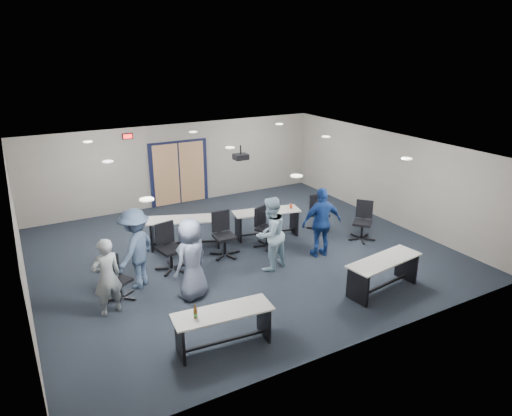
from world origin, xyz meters
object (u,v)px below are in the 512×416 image
chair_back_c (267,228)px  person_back (136,249)px  person_gray (107,277)px  table_back_left (185,228)px  chair_back_a (171,248)px  person_navy (322,222)px  person_lightblue (270,234)px  chair_back_d (320,213)px  chair_loose_left (119,279)px  table_back_right (267,219)px  person_plaid (191,259)px  table_front_right (384,269)px  chair_back_b (225,235)px  chair_loose_right (363,221)px  table_front_left (223,322)px

chair_back_c → person_back: 3.63m
person_gray → table_back_left: bearing=-149.3°
chair_back_a → person_navy: 3.78m
person_lightblue → person_back: size_ratio=0.98×
chair_back_d → person_back: bearing=-167.9°
chair_back_a → chair_loose_left: chair_back_a is taller
table_back_left → person_lightblue: (1.33, -2.19, 0.36)m
table_back_right → chair_back_c: size_ratio=1.79×
person_plaid → person_lightblue: person_lightblue is taller
chair_back_a → person_lightblue: 2.38m
person_navy → person_back: person_back is taller
table_front_right → person_plaid: size_ratio=1.08×
chair_back_c → table_back_left: bearing=127.8°
table_front_right → person_navy: person_navy is taller
chair_back_b → person_back: person_back is taller
person_back → chair_back_a: bearing=160.0°
chair_loose_left → person_navy: bearing=-33.8°
chair_back_a → person_plaid: size_ratio=0.65×
table_back_left → chair_back_a: chair_back_a is taller
table_back_right → person_gray: size_ratio=1.20×
table_back_left → table_back_right: table_back_right is taller
chair_loose_right → person_plaid: bearing=-125.0°
table_front_right → person_navy: 2.14m
table_front_right → table_back_right: size_ratio=0.98×
table_front_left → person_navy: 4.40m
chair_back_d → person_lightblue: bearing=-146.2°
table_front_right → chair_loose_right: bearing=50.4°
chair_back_c → chair_back_d: 1.95m
table_back_right → chair_back_b: size_ratio=1.70×
chair_loose_right → person_lightblue: (-3.09, -0.24, 0.36)m
person_gray → person_back: bearing=-146.9°
chair_back_c → table_front_right: bearing=-94.8°
chair_loose_right → chair_back_c: bearing=-150.5°
person_plaid → person_back: (-0.90, 1.01, 0.03)m
chair_back_d → person_gray: person_gray is taller
table_back_left → person_plaid: (-0.79, -2.53, 0.35)m
table_front_left → chair_loose_right: bearing=30.1°
chair_back_a → chair_back_d: chair_back_a is taller
chair_loose_left → person_lightblue: size_ratio=0.53×
table_front_left → chair_back_a: size_ratio=1.58×
chair_loose_right → person_gray: 6.92m
table_front_left → table_front_right: (3.90, 0.11, 0.01)m
table_back_right → chair_back_a: bearing=-155.3°
person_lightblue → person_navy: 1.50m
person_plaid → person_navy: person_navy is taller
table_back_right → person_back: 4.11m
chair_back_a → person_plaid: bearing=-101.6°
table_front_right → person_plaid: (-3.73, 1.77, 0.37)m
table_front_right → table_back_right: bearing=92.6°
person_lightblue → chair_loose_left: bearing=-22.7°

